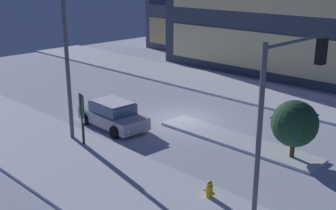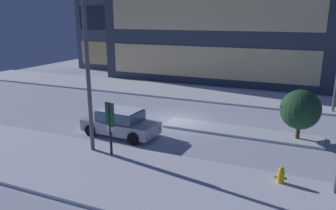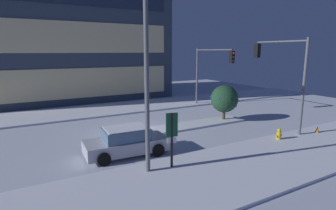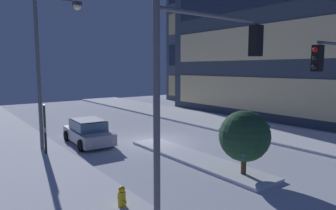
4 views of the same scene
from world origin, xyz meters
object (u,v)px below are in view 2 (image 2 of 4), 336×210
fire_hydrant (281,177)px  street_lamp_arched (94,42)px  car_near (121,123)px  decorated_tree_median (300,110)px  parking_info_sign (110,123)px

fire_hydrant → street_lamp_arched: bearing=177.1°
car_near → street_lamp_arched: bearing=-86.7°
car_near → fire_hydrant: bearing=-12.5°
street_lamp_arched → fire_hydrant: size_ratio=10.38×
street_lamp_arched → decorated_tree_median: street_lamp_arched is taller
car_near → fire_hydrant: car_near is taller
fire_hydrant → car_near: bearing=164.4°
street_lamp_arched → decorated_tree_median: size_ratio=2.97×
car_near → fire_hydrant: (8.88, -2.48, -0.32)m
car_near → parking_info_sign: size_ratio=1.67×
car_near → parking_info_sign: bearing=-64.2°
fire_hydrant → parking_info_sign: 7.84m
car_near → parking_info_sign: (1.16, -2.77, 1.00)m
fire_hydrant → parking_info_sign: size_ratio=0.30×
car_near → street_lamp_arched: size_ratio=0.54×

